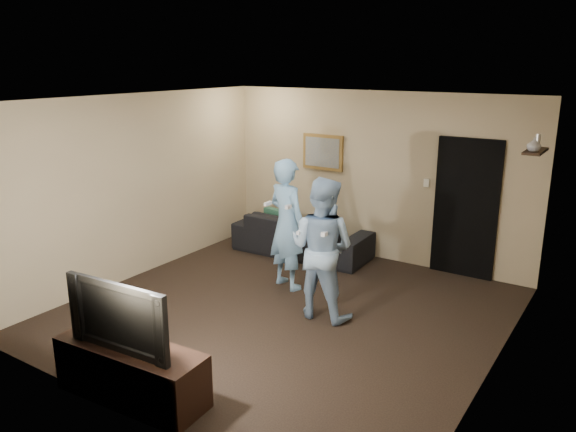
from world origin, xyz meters
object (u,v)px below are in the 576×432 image
Objects in this scene: television at (126,313)px; wii_player_left at (287,224)px; sofa at (302,235)px; tv_console at (131,372)px; wii_player_right at (322,248)px.

television is 0.64× the size of wii_player_left.
sofa reaches higher than tv_console.
tv_console is 0.60m from television.
wii_player_left is (-0.26, 3.01, 0.05)m from television.
television reaches higher than sofa.
tv_console is (0.80, -4.26, -0.07)m from sofa.
wii_player_right is at bearing 72.95° from television.
tv_console is 0.87× the size of wii_player_right.
wii_player_left is at bearing 91.20° from tv_console.
wii_player_left reaches higher than sofa.
tv_console is 2.62m from wii_player_right.
sofa is 1.27× the size of wii_player_right.
wii_player_left is (0.54, -1.25, 0.57)m from sofa.
sofa is 4.37m from television.
sofa is at bearing 96.92° from tv_console.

